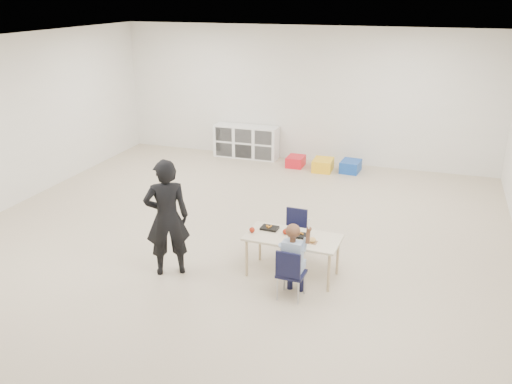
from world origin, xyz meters
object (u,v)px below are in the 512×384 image
(table, at_px, (292,256))
(child, at_px, (292,258))
(chair_near, at_px, (291,273))
(adult, at_px, (167,218))
(cubby_shelf, at_px, (246,142))

(table, bearing_deg, child, -73.82)
(chair_near, bearing_deg, table, 106.18)
(chair_near, distance_m, child, 0.19)
(child, height_order, adult, adult)
(table, xyz_separation_m, cubby_shelf, (-2.33, 4.78, 0.07))
(chair_near, relative_size, child, 0.63)
(child, xyz_separation_m, adult, (-1.65, 0.08, 0.25))
(chair_near, distance_m, adult, 1.71)
(chair_near, distance_m, cubby_shelf, 5.84)
(child, height_order, cubby_shelf, child)
(chair_near, bearing_deg, adult, 179.55)
(table, bearing_deg, adult, -161.48)
(child, relative_size, adult, 0.67)
(cubby_shelf, distance_m, adult, 5.29)
(chair_near, relative_size, adult, 0.42)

